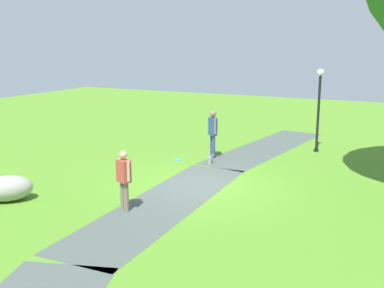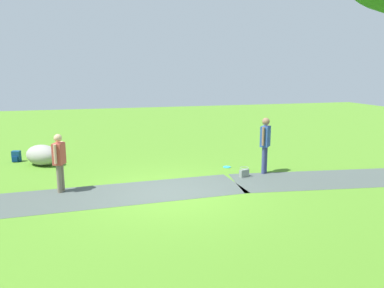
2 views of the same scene
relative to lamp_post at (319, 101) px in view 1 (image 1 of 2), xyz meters
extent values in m
plane|color=#4D8224|center=(6.18, -2.11, -2.05)|extent=(48.00, 48.00, 0.00)
cube|color=#454F4A|center=(0.15, -2.01, -2.05)|extent=(8.19, 3.00, 0.01)
cube|color=#454F4A|center=(8.11, -2.41, -2.05)|extent=(8.06, 2.23, 0.01)
cylinder|color=black|center=(0.00, 0.00, -2.00)|extent=(0.20, 0.20, 0.10)
cylinder|color=black|center=(0.00, 0.00, -0.54)|extent=(0.10, 0.10, 3.03)
sphere|color=white|center=(0.00, 0.00, 1.11)|extent=(0.28, 0.28, 0.28)
ellipsoid|color=gray|center=(9.88, -6.40, -1.69)|extent=(1.56, 1.57, 0.72)
cylinder|color=navy|center=(2.86, -3.28, -1.61)|extent=(0.13, 0.13, 0.88)
cylinder|color=navy|center=(2.75, -3.39, -1.61)|extent=(0.13, 0.13, 0.88)
cube|color=#2C4D94|center=(2.81, -3.33, -0.84)|extent=(0.42, 0.43, 0.66)
cylinder|color=#89664B|center=(2.96, -3.18, -0.80)|extent=(0.08, 0.08, 0.59)
cylinder|color=#89664B|center=(2.65, -3.49, -0.80)|extent=(0.08, 0.08, 0.59)
sphere|color=#89664B|center=(2.81, -3.33, -0.36)|extent=(0.24, 0.24, 0.24)
cylinder|color=#736856|center=(9.11, -2.98, -1.66)|extent=(0.13, 0.13, 0.79)
cylinder|color=#736856|center=(9.05, -3.13, -1.66)|extent=(0.13, 0.13, 0.79)
cube|color=#B14538|center=(9.08, -3.06, -0.97)|extent=(0.35, 0.42, 0.59)
cylinder|color=tan|center=(9.16, -2.85, -0.94)|extent=(0.08, 0.08, 0.52)
cylinder|color=tan|center=(9.00, -3.26, -0.94)|extent=(0.08, 0.08, 0.52)
sphere|color=tan|center=(9.08, -3.06, -0.54)|extent=(0.21, 0.21, 0.21)
cube|color=gray|center=(3.62, -3.08, -1.93)|extent=(0.34, 0.22, 0.24)
torus|color=gray|center=(3.62, -3.08, -1.75)|extent=(0.35, 0.35, 0.02)
cylinder|color=#2BA4CE|center=(3.71, -4.36, -2.04)|extent=(0.27, 0.27, 0.02)
camera|label=1|loc=(18.70, 3.72, 2.29)|focal=43.72mm
camera|label=2|loc=(8.29, 7.67, 1.28)|focal=35.77mm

